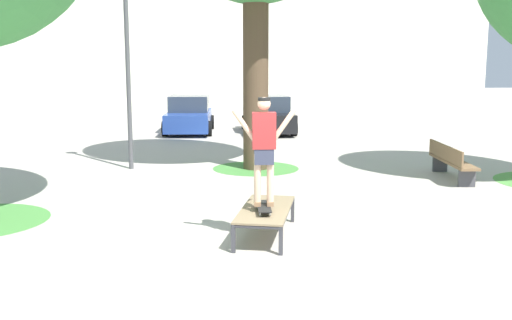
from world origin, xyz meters
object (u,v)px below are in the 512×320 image
(car_black, at_px, (268,115))
(car_blue, at_px, (189,115))
(skateboard, at_px, (264,207))
(skate_box, at_px, (266,211))
(light_post, at_px, (126,22))
(skater, at_px, (264,144))
(park_bench, at_px, (451,161))

(car_black, bearing_deg, car_blue, 173.83)
(skateboard, bearing_deg, car_black, 82.64)
(skate_box, height_order, light_post, light_post)
(car_black, bearing_deg, skater, -97.36)
(car_black, xyz_separation_m, light_post, (-4.68, -8.08, 3.13))
(skate_box, height_order, skateboard, skateboard)
(skateboard, xyz_separation_m, car_black, (1.91, 14.80, 0.15))
(car_black, bearing_deg, skateboard, -97.36)
(skateboard, bearing_deg, skate_box, 75.21)
(skateboard, distance_m, car_blue, 15.20)
(car_blue, bearing_deg, light_post, -99.90)
(car_black, xyz_separation_m, park_bench, (3.17, -10.30, -0.24))
(car_blue, bearing_deg, skate_box, -84.84)
(skater, distance_m, park_bench, 6.87)
(skater, height_order, light_post, light_post)
(skateboard, relative_size, park_bench, 0.33)
(skateboard, distance_m, car_black, 14.92)
(skater, xyz_separation_m, park_bench, (5.08, 4.50, -1.08))
(car_blue, relative_size, light_post, 0.74)
(skate_box, relative_size, skater, 1.20)
(skate_box, relative_size, park_bench, 0.84)
(car_black, height_order, park_bench, car_black)
(park_bench, bearing_deg, light_post, 164.23)
(skate_box, bearing_deg, park_bench, 40.51)
(car_blue, relative_size, car_black, 1.02)
(light_post, bearing_deg, car_black, 59.95)
(skate_box, distance_m, park_bench, 6.61)
(skateboard, bearing_deg, skater, 86.70)
(skater, bearing_deg, car_black, 82.64)
(car_black, bearing_deg, light_post, -120.05)
(skate_box, bearing_deg, skater, -104.88)
(skateboard, xyz_separation_m, light_post, (-2.77, 6.71, 3.29))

